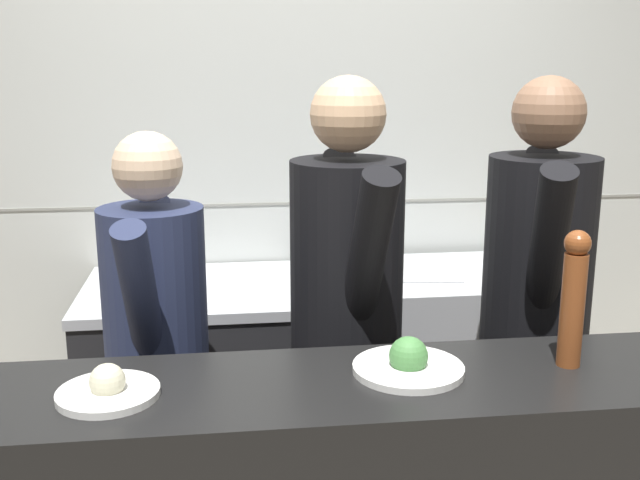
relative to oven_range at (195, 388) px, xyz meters
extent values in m
cube|color=silver|center=(0.47, 0.40, 0.86)|extent=(8.00, 0.06, 2.60)
cube|color=gray|center=(0.47, 0.37, 0.71)|extent=(8.00, 0.00, 0.01)
cube|color=#232326|center=(0.00, 0.00, -0.02)|extent=(0.86, 0.70, 0.85)
cube|color=#B7BABF|center=(0.00, 0.00, 0.42)|extent=(0.88, 0.71, 0.04)
cube|color=#B7BABF|center=(0.00, -0.33, 0.04)|extent=(0.77, 0.03, 0.10)
cube|color=#B7BABF|center=(0.98, 0.00, 0.01)|extent=(0.96, 0.65, 0.91)
cylinder|color=#B7BABF|center=(-0.10, 0.04, 0.51)|extent=(0.23, 0.23, 0.14)
cylinder|color=#B7BABF|center=(-0.10, 0.04, 0.58)|extent=(0.24, 0.24, 0.01)
cube|color=#B7BABF|center=(0.95, -0.13, 0.47)|extent=(0.28, 0.08, 0.01)
cube|color=black|center=(0.76, -0.10, 0.47)|extent=(0.11, 0.04, 0.02)
cylinder|color=white|center=(-0.13, -1.30, 0.59)|extent=(0.24, 0.24, 0.02)
sphere|color=beige|center=(-0.13, -1.30, 0.62)|extent=(0.08, 0.08, 0.08)
cylinder|color=white|center=(0.59, -1.25, 0.59)|extent=(0.28, 0.28, 0.02)
sphere|color=#4C8C47|center=(0.59, -1.25, 0.62)|extent=(0.10, 0.10, 0.10)
cylinder|color=brown|center=(1.01, -1.26, 0.72)|extent=(0.06, 0.06, 0.29)
sphere|color=brown|center=(1.01, -1.26, 0.90)|extent=(0.07, 0.07, 0.07)
cylinder|color=#262D4C|center=(-0.08, -0.69, 0.60)|extent=(0.35, 0.35, 0.61)
sphere|color=beige|center=(-0.08, -0.69, 1.03)|extent=(0.21, 0.21, 0.21)
cylinder|color=#262D4C|center=(-0.06, -0.51, 0.67)|extent=(0.13, 0.31, 0.51)
cylinder|color=#262D4C|center=(-0.10, -0.88, 0.67)|extent=(0.13, 0.31, 0.51)
cube|color=black|center=(0.52, -0.72, -0.04)|extent=(0.32, 0.23, 0.81)
cylinder|color=black|center=(0.52, -0.72, 0.71)|extent=(0.39, 0.39, 0.67)
sphere|color=#D8AD84|center=(0.52, -0.72, 1.18)|extent=(0.23, 0.23, 0.23)
cylinder|color=black|center=(0.50, -0.51, 0.79)|extent=(0.14, 0.35, 0.56)
cylinder|color=black|center=(0.54, -0.93, 0.79)|extent=(0.14, 0.35, 0.56)
cube|color=black|center=(1.16, -0.69, -0.04)|extent=(0.34, 0.27, 0.81)
cylinder|color=black|center=(1.16, -0.69, 0.70)|extent=(0.44, 0.44, 0.67)
sphere|color=#8C664C|center=(1.16, -0.69, 1.18)|extent=(0.23, 0.23, 0.23)
cylinder|color=black|center=(1.22, -0.49, 0.78)|extent=(0.20, 0.35, 0.56)
cylinder|color=black|center=(1.10, -0.89, 0.78)|extent=(0.20, 0.35, 0.56)
camera|label=1|loc=(0.15, -2.95, 1.34)|focal=42.00mm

